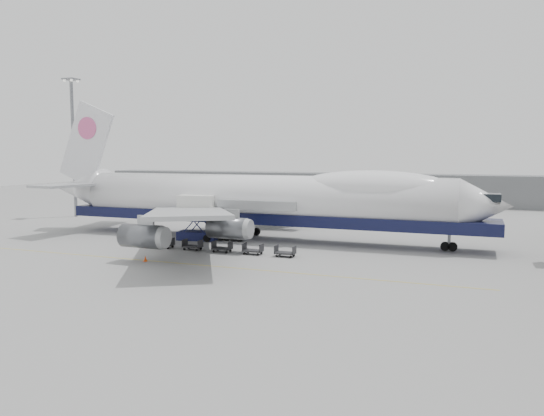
% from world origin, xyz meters
% --- Properties ---
extents(ground, '(260.00, 260.00, 0.00)m').
position_xyz_m(ground, '(0.00, 0.00, 0.00)').
color(ground, gray).
rests_on(ground, ground).
extents(apron_line, '(60.00, 0.15, 0.01)m').
position_xyz_m(apron_line, '(0.00, -6.00, 0.01)').
color(apron_line, gold).
rests_on(apron_line, ground).
extents(hangar, '(110.00, 8.00, 7.00)m').
position_xyz_m(hangar, '(-10.00, 70.00, 3.50)').
color(hangar, slate).
rests_on(hangar, ground).
extents(floodlight_mast, '(2.40, 2.40, 25.43)m').
position_xyz_m(floodlight_mast, '(-42.00, 24.00, 14.27)').
color(floodlight_mast, slate).
rests_on(floodlight_mast, ground).
extents(airliner, '(67.00, 55.30, 19.98)m').
position_xyz_m(airliner, '(0.64, 12.00, 5.62)').
color(airliner, white).
rests_on(airliner, ground).
extents(catering_truck, '(5.70, 4.27, 6.19)m').
position_xyz_m(catering_truck, '(-7.67, 8.52, 3.46)').
color(catering_truck, '#181C49').
rests_on(catering_truck, ground).
extents(traffic_cone, '(0.42, 0.42, 0.63)m').
position_xyz_m(traffic_cone, '(-6.07, -6.42, 0.30)').
color(traffic_cone, '#EE480C').
rests_on(traffic_cone, ground).
extents(dolly_0, '(2.30, 1.35, 1.30)m').
position_xyz_m(dolly_0, '(-12.65, 1.48, 0.53)').
color(dolly_0, '#2D2D30').
rests_on(dolly_0, ground).
extents(dolly_1, '(2.30, 1.35, 1.30)m').
position_xyz_m(dolly_1, '(-8.62, 1.48, 0.53)').
color(dolly_1, '#2D2D30').
rests_on(dolly_1, ground).
extents(dolly_2, '(2.30, 1.35, 1.30)m').
position_xyz_m(dolly_2, '(-4.59, 1.48, 0.53)').
color(dolly_2, '#2D2D30').
rests_on(dolly_2, ground).
extents(dolly_3, '(2.30, 1.35, 1.30)m').
position_xyz_m(dolly_3, '(-0.55, 1.48, 0.53)').
color(dolly_3, '#2D2D30').
rests_on(dolly_3, ground).
extents(dolly_4, '(2.30, 1.35, 1.30)m').
position_xyz_m(dolly_4, '(3.48, 1.48, 0.53)').
color(dolly_4, '#2D2D30').
rests_on(dolly_4, ground).
extents(dolly_5, '(2.30, 1.35, 1.30)m').
position_xyz_m(dolly_5, '(7.52, 1.48, 0.53)').
color(dolly_5, '#2D2D30').
rests_on(dolly_5, ground).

